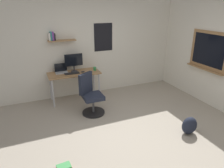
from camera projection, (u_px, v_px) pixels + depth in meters
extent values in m
plane|color=#9E9384|center=(134.00, 136.00, 3.97)|extent=(5.20, 5.20, 0.00)
cube|color=silver|center=(93.00, 47.00, 5.61)|extent=(5.00, 0.10, 2.60)
cube|color=#997047|center=(62.00, 40.00, 5.09)|extent=(0.68, 0.20, 0.02)
cube|color=black|center=(103.00, 37.00, 5.57)|extent=(0.52, 0.01, 0.74)
cube|color=silver|center=(49.00, 37.00, 4.97)|extent=(0.04, 0.14, 0.18)
cube|color=teal|center=(51.00, 36.00, 4.97)|extent=(0.03, 0.14, 0.21)
cube|color=#7A3D99|center=(53.00, 36.00, 4.99)|extent=(0.04, 0.14, 0.20)
cube|color=black|center=(55.00, 37.00, 5.01)|extent=(0.03, 0.14, 0.16)
cube|color=#997047|center=(209.00, 50.00, 4.97)|extent=(0.04, 1.10, 0.90)
cube|color=black|center=(208.00, 50.00, 4.96)|extent=(0.01, 0.94, 0.76)
cube|color=#997047|center=(204.00, 69.00, 5.12)|extent=(0.12, 1.10, 0.03)
cube|color=#997047|center=(74.00, 73.00, 5.27)|extent=(1.31, 0.57, 0.03)
cylinder|color=#B7B7BC|center=(53.00, 94.00, 4.99)|extent=(0.04, 0.04, 0.72)
cylinder|color=#B7B7BC|center=(99.00, 87.00, 5.42)|extent=(0.04, 0.04, 0.72)
cylinder|color=#B7B7BC|center=(51.00, 87.00, 5.38)|extent=(0.04, 0.04, 0.72)
cylinder|color=#B7B7BC|center=(94.00, 81.00, 5.81)|extent=(0.04, 0.04, 0.72)
cylinder|color=black|center=(94.00, 112.00, 4.82)|extent=(0.52, 0.52, 0.04)
cylinder|color=#4C4C51|center=(93.00, 105.00, 4.75)|extent=(0.05, 0.05, 0.34)
cube|color=#1E2333|center=(93.00, 97.00, 4.67)|extent=(0.44, 0.44, 0.09)
cube|color=#1E2333|center=(86.00, 83.00, 4.67)|extent=(0.37, 0.28, 0.48)
cube|color=#ADAFB5|center=(62.00, 73.00, 5.24)|extent=(0.31, 0.21, 0.02)
cube|color=black|center=(61.00, 67.00, 5.28)|extent=(0.31, 0.01, 0.21)
cylinder|color=#38383D|center=(74.00, 71.00, 5.35)|extent=(0.17, 0.17, 0.01)
cylinder|color=#38383D|center=(74.00, 68.00, 5.33)|extent=(0.03, 0.03, 0.14)
cube|color=black|center=(74.00, 60.00, 5.24)|extent=(0.46, 0.02, 0.31)
cube|color=black|center=(72.00, 73.00, 5.17)|extent=(0.37, 0.13, 0.02)
ellipsoid|color=#262628|center=(83.00, 72.00, 5.27)|extent=(0.10, 0.06, 0.03)
cylinder|color=#338C4C|center=(95.00, 69.00, 5.42)|extent=(0.08, 0.08, 0.09)
ellipsoid|color=#1E2333|center=(189.00, 126.00, 4.00)|extent=(0.32, 0.22, 0.36)
cube|color=#3D934C|center=(64.00, 167.00, 3.16)|extent=(0.22, 0.17, 0.03)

